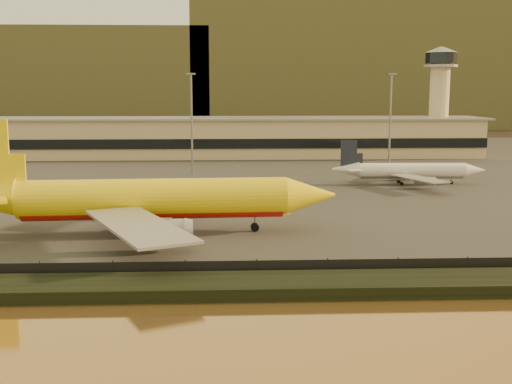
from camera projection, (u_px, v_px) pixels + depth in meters
ground at (237, 253)px, 84.79m from camera, size 900.00×900.00×0.00m
embankment at (240, 286)px, 67.90m from camera, size 320.00×7.00×1.40m
tarmac at (231, 168)px, 178.52m from camera, size 320.00×220.00×0.20m
perimeter_fence at (239, 270)px, 71.76m from camera, size 300.00×0.05×2.20m
terminal_building at (185, 138)px, 207.04m from camera, size 202.00×25.00×12.60m
control_tower at (440, 90)px, 213.90m from camera, size 11.20×11.20×35.50m
apron_light_masts at (293, 114)px, 157.04m from camera, size 152.20×12.20×25.40m
distant_hills at (196, 75)px, 414.46m from camera, size 470.00×160.00×70.00m
dhl_cargo_jet at (147, 200)px, 94.60m from camera, size 56.76×55.60×16.97m
white_narrowbody_jet at (409, 171)px, 145.40m from camera, size 34.85×34.07×10.03m
gse_vehicle_yellow at (279, 210)px, 110.02m from camera, size 3.76×2.83×1.54m
gse_vehicle_white at (86, 202)px, 116.32m from camera, size 4.89×3.09×2.04m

